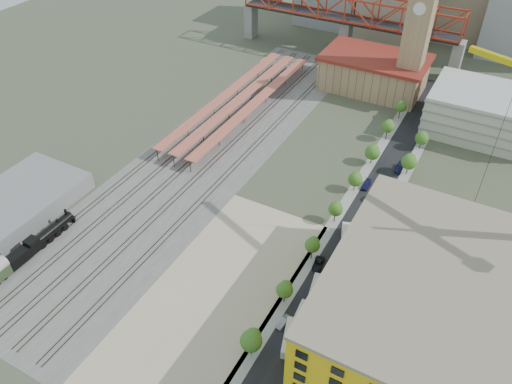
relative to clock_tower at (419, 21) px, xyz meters
The scene contains 29 objects.
ground 85.36m from the clock_tower, 95.71° to the right, with size 400.00×400.00×0.00m, color #474C38.
ballast_strip 81.63m from the clock_tower, 125.15° to the right, with size 36.00×165.00×0.06m, color #605E59.
dirt_lot 115.74m from the clock_tower, 96.14° to the right, with size 28.00×67.00×0.06m, color tan.
street_asphalt 71.48m from the clock_tower, 82.98° to the right, with size 12.00×170.00×0.06m, color black.
sidewalk_west 71.08m from the clock_tower, 87.80° to the right, with size 3.00×170.00×0.04m, color gray.
sidewalk_east 72.31m from the clock_tower, 78.27° to the right, with size 3.00×170.00×0.04m, color gray.
construction_pad 110.41m from the clock_tower, 69.69° to the right, with size 50.00×90.00×0.06m, color gray.
rail_tracks 82.57m from the clock_tower, 126.24° to the right, with size 26.56×160.00×0.18m.
platform_canopies 65.08m from the clock_tower, 144.47° to the right, with size 16.00×80.00×4.12m.
station_hall 25.65m from the clock_tower, behind, with size 38.00×24.00×13.10m.
clock_tower is the anchor object (origin of this frame).
parking_garage 36.81m from the clock_tower, 19.64° to the right, with size 34.00×26.00×14.00m, color silver.
truss_bridge 42.56m from the clock_tower, 142.85° to the left, with size 94.00×9.60×25.60m.
construction_building 107.36m from the clock_tower, 71.22° to the right, with size 44.60×50.60×18.80m.
warehouse 135.13m from the clock_tower, 123.93° to the right, with size 22.00×32.00×5.00m, color gray.
street_trees 80.70m from the clock_tower, 83.91° to the right, with size 15.40×124.40×8.00m.
distant_hills 213.32m from the clock_tower, 78.30° to the left, with size 647.00×264.00×227.00m.
locomotive 133.56m from the clock_tower, 116.31° to the right, with size 2.79×21.49×5.37m.
site_trailer_a 117.27m from the clock_tower, 85.98° to the right, with size 2.31×8.79×2.40m, color silver.
site_trailer_b 112.24m from the clock_tower, 85.78° to the right, with size 2.35×8.94×2.45m, color silver.
site_trailer_c 104.26m from the clock_tower, 85.44° to the right, with size 2.46×9.33×2.55m, color silver.
site_trailer_d 85.67m from the clock_tower, 84.34° to the right, with size 2.48×9.44×2.58m, color silver.
car_1 114.05m from the clock_tower, 87.41° to the right, with size 1.41×4.04×1.33m, color #949499.
car_2 95.87m from the clock_tower, 86.87° to the right, with size 2.29×4.97×1.38m, color black.
car_3 63.56m from the clock_tower, 84.97° to the right, with size 1.97×4.84×1.40m, color navy.
car_4 108.68m from the clock_tower, 83.99° to the right, with size 1.62×4.02×1.37m, color silver.
car_5 93.47m from the clock_tower, 82.91° to the right, with size 1.43×4.11×1.35m, color #A1A2A6.
car_6 65.81m from the clock_tower, 79.36° to the right, with size 2.30×4.99×1.39m, color black.
car_7 53.42m from the clock_tower, 76.02° to the right, with size 2.08×5.11×1.48m, color navy.
Camera 1 is at (38.91, -90.12, 88.66)m, focal length 35.00 mm.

